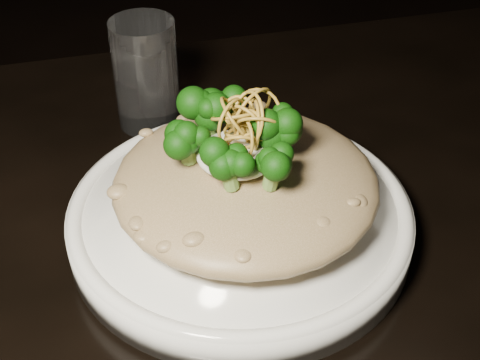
# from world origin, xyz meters

# --- Properties ---
(plate) EXTENTS (0.27, 0.27, 0.03)m
(plate) POSITION_xyz_m (0.08, 0.05, 0.76)
(plate) COLOR white
(plate) RESTS_ON table
(risotto) EXTENTS (0.21, 0.21, 0.05)m
(risotto) POSITION_xyz_m (0.08, 0.05, 0.80)
(risotto) COLOR brown
(risotto) RESTS_ON plate
(broccoli) EXTENTS (0.13, 0.13, 0.05)m
(broccoli) POSITION_xyz_m (0.07, 0.06, 0.85)
(broccoli) COLOR black
(broccoli) RESTS_ON risotto
(cheese) EXTENTS (0.06, 0.06, 0.02)m
(cheese) POSITION_xyz_m (0.07, 0.05, 0.83)
(cheese) COLOR silver
(cheese) RESTS_ON risotto
(shallots) EXTENTS (0.05, 0.05, 0.04)m
(shallots) POSITION_xyz_m (0.08, 0.06, 0.86)
(shallots) COLOR olive
(shallots) RESTS_ON cheese
(drinking_glass) EXTENTS (0.07, 0.07, 0.11)m
(drinking_glass) POSITION_xyz_m (0.03, 0.24, 0.80)
(drinking_glass) COLOR white
(drinking_glass) RESTS_ON table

